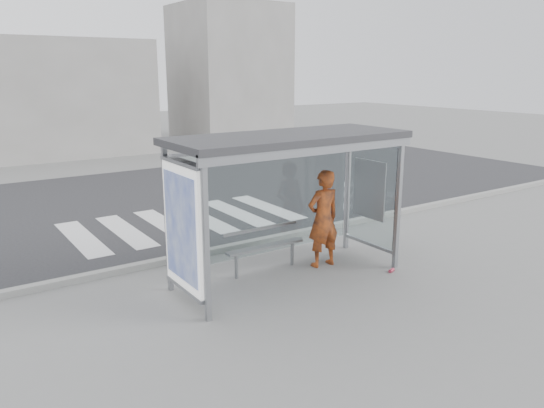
{
  "coord_description": "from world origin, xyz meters",
  "views": [
    {
      "loc": [
        -5.3,
        -7.32,
        3.67
      ],
      "look_at": [
        -0.23,
        0.2,
        1.38
      ],
      "focal_mm": 35.0,
      "sensor_mm": 36.0,
      "label": 1
    }
  ],
  "objects": [
    {
      "name": "curb",
      "position": [
        0.0,
        1.95,
        0.06
      ],
      "size": [
        30.0,
        0.18,
        0.12
      ],
      "primitive_type": "cube",
      "color": "gray",
      "rests_on": "ground"
    },
    {
      "name": "soda_can",
      "position": [
        1.76,
        -0.85,
        0.03
      ],
      "size": [
        0.14,
        0.1,
        0.07
      ],
      "primitive_type": "cylinder",
      "rotation": [
        0.0,
        1.57,
        0.3
      ],
      "color": "#C83A54",
      "rests_on": "ground"
    },
    {
      "name": "person",
      "position": [
        0.91,
        0.16,
        0.94
      ],
      "size": [
        0.71,
        0.48,
        1.88
      ],
      "primitive_type": "imported",
      "rotation": [
        0.0,
        0.0,
        3.09
      ],
      "color": "#CD6813",
      "rests_on": "ground"
    },
    {
      "name": "building_right",
      "position": [
        9.0,
        18.0,
        3.5
      ],
      "size": [
        5.0,
        5.0,
        7.0
      ],
      "primitive_type": "cube",
      "color": "gray",
      "rests_on": "ground"
    },
    {
      "name": "crosswalk",
      "position": [
        0.0,
        4.5,
        0.0
      ],
      "size": [
        5.55,
        3.0,
        0.0
      ],
      "color": "silver",
      "rests_on": "ground"
    },
    {
      "name": "bench",
      "position": [
        -0.18,
        0.54,
        0.5
      ],
      "size": [
        1.61,
        0.27,
        0.83
      ],
      "color": "slate",
      "rests_on": "ground"
    },
    {
      "name": "bus_shelter",
      "position": [
        -0.37,
        0.06,
        1.98
      ],
      "size": [
        4.25,
        1.65,
        2.62
      ],
      "color": "gray",
      "rests_on": "ground"
    },
    {
      "name": "building_center",
      "position": [
        0.0,
        18.0,
        2.5
      ],
      "size": [
        8.0,
        5.0,
        5.0
      ],
      "primitive_type": "cube",
      "color": "gray",
      "rests_on": "ground"
    },
    {
      "name": "road",
      "position": [
        0.0,
        7.0,
        0.0
      ],
      "size": [
        30.0,
        10.0,
        0.01
      ],
      "primitive_type": "cube",
      "color": "#252528",
      "rests_on": "ground"
    },
    {
      "name": "ground",
      "position": [
        0.0,
        0.0,
        0.0
      ],
      "size": [
        80.0,
        80.0,
        0.0
      ],
      "primitive_type": "plane",
      "color": "slate",
      "rests_on": "ground"
    }
  ]
}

